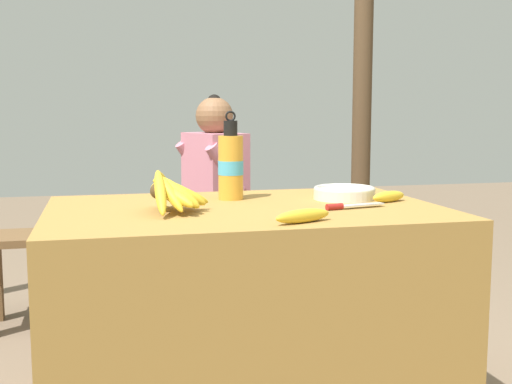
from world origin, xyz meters
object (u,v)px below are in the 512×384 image
at_px(loose_banana_side, 389,197).
at_px(knife, 347,206).
at_px(banana_bunch_ripe, 170,191).
at_px(seated_vendor, 206,189).
at_px(banana_bunch_green, 57,220).
at_px(serving_bowl, 344,192).
at_px(water_bottle, 231,165).
at_px(support_post_far, 362,93).
at_px(loose_banana_front, 303,216).
at_px(wooden_bench, 146,243).

relative_size(loose_banana_side, knife, 0.73).
height_order(banana_bunch_ripe, seated_vendor, seated_vendor).
height_order(seated_vendor, banana_bunch_green, seated_vendor).
bearing_deg(serving_bowl, water_bottle, 166.92).
bearing_deg(knife, support_post_far, 53.38).
relative_size(loose_banana_front, seated_vendor, 0.17).
xyz_separation_m(seated_vendor, support_post_far, (0.96, 0.37, 0.48)).
bearing_deg(wooden_bench, banana_bunch_ripe, -90.16).
distance_m(loose_banana_front, support_post_far, 2.05).
bearing_deg(water_bottle, serving_bowl, -13.08).
bearing_deg(water_bottle, knife, -44.49).
xyz_separation_m(wooden_bench, support_post_far, (1.25, 0.32, 0.74)).
height_order(serving_bowl, seated_vendor, seated_vendor).
height_order(banana_bunch_ripe, banana_bunch_green, banana_bunch_ripe).
xyz_separation_m(water_bottle, support_post_far, (1.02, 1.29, 0.28)).
height_order(water_bottle, knife, water_bottle).
bearing_deg(serving_bowl, knife, -109.54).
distance_m(banana_bunch_ripe, water_bottle, 0.33).
relative_size(banana_bunch_ripe, serving_bowl, 1.37).
height_order(loose_banana_front, wooden_bench, loose_banana_front).
bearing_deg(banana_bunch_ripe, loose_banana_front, -39.13).
bearing_deg(water_bottle, banana_bunch_green, 123.31).
xyz_separation_m(water_bottle, loose_banana_front, (0.10, -0.50, -0.10)).
bearing_deg(loose_banana_side, knife, -150.40).
distance_m(serving_bowl, loose_banana_side, 0.16).
relative_size(loose_banana_side, banana_bunch_green, 0.57).
distance_m(banana_bunch_ripe, loose_banana_front, 0.43).
xyz_separation_m(loose_banana_front, knife, (0.21, 0.20, -0.01)).
distance_m(seated_vendor, banana_bunch_green, 0.72).
distance_m(water_bottle, loose_banana_front, 0.52).
height_order(serving_bowl, loose_banana_side, serving_bowl).
bearing_deg(support_post_far, loose_banana_front, -117.29).
relative_size(loose_banana_side, wooden_bench, 0.09).
xyz_separation_m(banana_bunch_green, support_post_far, (1.66, 0.32, 0.61)).
distance_m(banana_bunch_green, support_post_far, 1.80).
xyz_separation_m(banana_bunch_ripe, loose_banana_side, (0.73, 0.04, -0.04)).
bearing_deg(loose_banana_front, banana_bunch_ripe, 140.87).
relative_size(loose_banana_front, support_post_far, 0.08).
xyz_separation_m(seated_vendor, banana_bunch_green, (-0.70, 0.05, -0.13)).
bearing_deg(water_bottle, loose_banana_side, -20.96).
bearing_deg(serving_bowl, banana_bunch_ripe, -166.64).
distance_m(serving_bowl, loose_banana_front, 0.50).
bearing_deg(water_bottle, wooden_bench, 103.22).
bearing_deg(banana_bunch_ripe, water_bottle, 45.29).
distance_m(loose_banana_front, wooden_bench, 1.54).
bearing_deg(banana_bunch_ripe, banana_bunch_green, 108.71).
xyz_separation_m(wooden_bench, seated_vendor, (0.29, -0.05, 0.26)).
relative_size(banana_bunch_ripe, wooden_bench, 0.18).
relative_size(water_bottle, knife, 1.47).
relative_size(loose_banana_side, support_post_far, 0.07).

